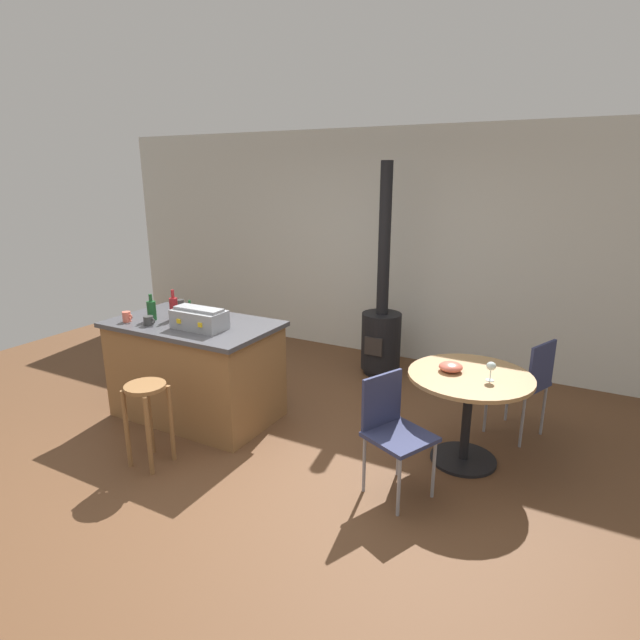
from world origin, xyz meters
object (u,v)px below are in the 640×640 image
(kitchen_island, at_px, (196,369))
(cup_3, at_px, (149,321))
(cup_2, at_px, (180,305))
(folding_chair_near, at_px, (393,426))
(folding_chair_far, at_px, (526,380))
(bottle_1, at_px, (174,308))
(serving_bowl, at_px, (451,367))
(cup_0, at_px, (127,317))
(cup_1, at_px, (190,310))
(dining_table, at_px, (469,396))
(wine_glass, at_px, (491,367))
(toolbox, at_px, (199,319))
(wooden_stool, at_px, (147,408))
(bottle_0, at_px, (152,310))
(bottle_2, at_px, (190,313))
(wood_stove, at_px, (381,326))

(kitchen_island, relative_size, cup_3, 12.49)
(cup_2, bearing_deg, kitchen_island, -34.38)
(folding_chair_near, bearing_deg, folding_chair_far, 60.85)
(bottle_1, xyz_separation_m, cup_3, (-0.06, -0.25, -0.07))
(serving_bowl, bearing_deg, bottle_1, -171.27)
(cup_0, distance_m, cup_2, 0.55)
(folding_chair_far, xyz_separation_m, cup_1, (-2.93, -0.81, 0.42))
(cup_1, bearing_deg, folding_chair_near, -11.52)
(dining_table, distance_m, cup_2, 2.81)
(wine_glass, bearing_deg, cup_0, -168.98)
(bottle_1, bearing_deg, cup_3, -104.02)
(serving_bowl, bearing_deg, cup_3, -166.03)
(cup_1, xyz_separation_m, cup_3, (-0.06, -0.45, -0.00))
(toolbox, bearing_deg, cup_1, 141.80)
(cup_2, bearing_deg, folding_chair_far, 13.32)
(dining_table, height_order, cup_0, cup_0)
(cup_2, height_order, cup_3, cup_2)
(dining_table, relative_size, cup_1, 7.78)
(dining_table, relative_size, wine_glass, 6.48)
(wooden_stool, bearing_deg, wine_glass, 26.71)
(bottle_1, relative_size, cup_1, 2.29)
(cup_1, xyz_separation_m, serving_bowl, (2.45, 0.18, -0.18))
(bottle_0, bearing_deg, folding_chair_near, -3.39)
(kitchen_island, relative_size, dining_table, 1.62)
(folding_chair_near, distance_m, toolbox, 1.90)
(cup_0, distance_m, wine_glass, 3.12)
(cup_2, bearing_deg, bottle_2, -34.70)
(bottle_2, bearing_deg, cup_2, 145.30)
(wood_stove, xyz_separation_m, bottle_1, (-1.32, -1.80, 0.46))
(kitchen_island, bearing_deg, wooden_stool, -73.10)
(folding_chair_near, xyz_separation_m, bottle_1, (-2.23, 0.25, 0.51))
(wooden_stool, relative_size, wine_glass, 4.62)
(bottle_2, distance_m, serving_bowl, 2.32)
(wooden_stool, height_order, wine_glass, wine_glass)
(bottle_2, relative_size, cup_2, 1.68)
(folding_chair_far, bearing_deg, bottle_0, -160.09)
(bottle_1, relative_size, wine_glass, 1.91)
(wooden_stool, bearing_deg, serving_bowl, 31.01)
(folding_chair_far, relative_size, cup_0, 7.96)
(folding_chair_near, distance_m, bottle_2, 2.14)
(toolbox, bearing_deg, bottle_2, 148.20)
(folding_chair_near, xyz_separation_m, cup_0, (-2.54, -0.01, 0.45))
(wood_stove, height_order, bottle_0, wood_stove)
(kitchen_island, bearing_deg, cup_3, -137.49)
(wood_stove, distance_m, cup_0, 2.66)
(folding_chair_near, relative_size, toolbox, 1.82)
(kitchen_island, height_order, serving_bowl, kitchen_island)
(wooden_stool, distance_m, folding_chair_near, 1.85)
(kitchen_island, distance_m, bottle_0, 0.67)
(dining_table, height_order, cup_1, cup_1)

